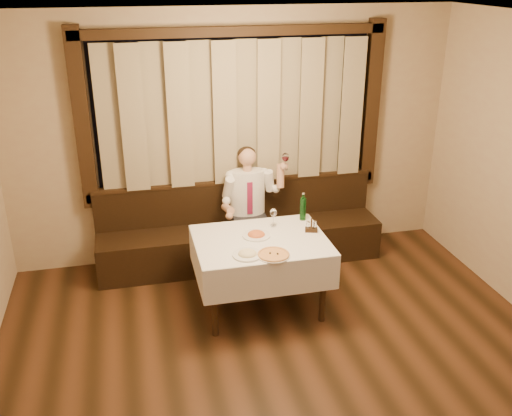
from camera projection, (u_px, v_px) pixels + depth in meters
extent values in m
cube|color=silver|center=(335.00, 40.00, 3.14)|extent=(5.00, 6.00, 0.01)
cube|color=tan|center=(234.00, 138.00, 6.37)|extent=(5.00, 0.01, 2.80)
cube|color=black|center=(234.00, 112.00, 6.24)|extent=(3.00, 0.02, 1.60)
cube|color=orange|center=(171.00, 142.00, 6.20)|extent=(0.50, 0.01, 0.40)
cube|color=black|center=(235.00, 185.00, 6.53)|extent=(3.30, 0.12, 0.10)
cube|color=black|center=(233.00, 31.00, 5.87)|extent=(3.30, 0.12, 0.10)
cube|color=black|center=(82.00, 121.00, 5.86)|extent=(0.16, 0.12, 1.90)
cube|color=black|center=(371.00, 105.00, 6.54)|extent=(0.16, 0.12, 1.90)
cube|color=#877557|center=(235.00, 114.00, 6.15)|extent=(2.90, 0.08, 1.55)
cube|color=black|center=(241.00, 244.00, 6.55)|extent=(3.20, 0.60, 0.45)
cube|color=black|center=(236.00, 200.00, 6.58)|extent=(3.20, 0.12, 0.45)
cube|color=black|center=(236.00, 180.00, 6.49)|extent=(3.20, 0.14, 0.04)
cylinder|color=black|center=(215.00, 302.00, 5.18)|extent=(0.06, 0.06, 0.71)
cylinder|color=black|center=(323.00, 289.00, 5.40)|extent=(0.06, 0.06, 0.71)
cylinder|color=black|center=(203.00, 264.00, 5.84)|extent=(0.06, 0.06, 0.71)
cylinder|color=black|center=(300.00, 253.00, 6.06)|extent=(0.06, 0.06, 0.71)
cube|color=black|center=(261.00, 242.00, 5.47)|extent=(1.20, 0.90, 0.04)
cube|color=white|center=(261.00, 240.00, 5.46)|extent=(1.26, 0.96, 0.01)
cube|color=white|center=(273.00, 280.00, 5.10)|extent=(1.26, 0.01, 0.35)
cube|color=white|center=(250.00, 235.00, 5.96)|extent=(1.26, 0.01, 0.35)
cube|color=white|center=(196.00, 263.00, 5.40)|extent=(0.01, 0.96, 0.35)
cube|color=white|center=(322.00, 249.00, 5.66)|extent=(0.01, 0.96, 0.35)
cylinder|color=white|center=(273.00, 256.00, 5.15)|extent=(0.31, 0.31, 0.01)
cylinder|color=#C24F1D|center=(274.00, 255.00, 5.14)|extent=(0.28, 0.28, 0.01)
torus|color=tan|center=(274.00, 254.00, 5.14)|extent=(0.29, 0.29, 0.02)
sphere|color=black|center=(270.00, 253.00, 5.15)|extent=(0.02, 0.02, 0.02)
sphere|color=black|center=(278.00, 254.00, 5.14)|extent=(0.02, 0.02, 0.02)
cylinder|color=white|center=(256.00, 235.00, 5.52)|extent=(0.27, 0.27, 0.02)
ellipsoid|color=#B8521D|center=(256.00, 231.00, 5.50)|extent=(0.17, 0.17, 0.08)
cylinder|color=white|center=(247.00, 255.00, 5.15)|extent=(0.27, 0.27, 0.02)
ellipsoid|color=beige|center=(247.00, 250.00, 5.13)|extent=(0.17, 0.17, 0.08)
cylinder|color=#104D14|center=(303.00, 209.00, 5.84)|extent=(0.06, 0.06, 0.24)
cylinder|color=#104D14|center=(303.00, 197.00, 5.79)|extent=(0.03, 0.03, 0.05)
cylinder|color=silver|center=(303.00, 194.00, 5.77)|extent=(0.03, 0.03, 0.01)
cylinder|color=white|center=(273.00, 226.00, 5.74)|extent=(0.06, 0.06, 0.01)
cylinder|color=white|center=(273.00, 221.00, 5.71)|extent=(0.01, 0.01, 0.10)
ellipsoid|color=white|center=(273.00, 213.00, 5.68)|extent=(0.07, 0.07, 0.09)
cube|color=black|center=(311.00, 230.00, 5.61)|extent=(0.13, 0.09, 0.04)
cube|color=black|center=(311.00, 224.00, 5.59)|extent=(0.03, 0.06, 0.09)
cylinder|color=white|center=(308.00, 225.00, 5.60)|extent=(0.03, 0.03, 0.07)
cylinder|color=silver|center=(308.00, 222.00, 5.58)|extent=(0.03, 0.03, 0.01)
cylinder|color=white|center=(315.00, 226.00, 5.59)|extent=(0.03, 0.03, 0.07)
cylinder|color=silver|center=(315.00, 222.00, 5.58)|extent=(0.03, 0.03, 0.01)
cube|color=black|center=(250.00, 224.00, 6.35)|extent=(0.37, 0.42, 0.15)
cube|color=black|center=(245.00, 257.00, 6.26)|extent=(0.10, 0.11, 0.45)
cube|color=black|center=(263.00, 255.00, 6.30)|extent=(0.10, 0.11, 0.45)
ellipsoid|color=white|center=(247.00, 192.00, 6.34)|extent=(0.39, 0.24, 0.50)
cube|color=maroon|center=(250.00, 198.00, 6.24)|extent=(0.06, 0.01, 0.37)
cylinder|color=tan|center=(247.00, 167.00, 6.23)|extent=(0.09, 0.09, 0.07)
sphere|color=tan|center=(247.00, 157.00, 6.18)|extent=(0.20, 0.20, 0.20)
ellipsoid|color=black|center=(247.00, 154.00, 6.20)|extent=(0.20, 0.20, 0.15)
sphere|color=white|center=(231.00, 176.00, 6.23)|extent=(0.12, 0.12, 0.12)
sphere|color=white|center=(264.00, 173.00, 6.30)|extent=(0.12, 0.12, 0.12)
sphere|color=tan|center=(229.00, 216.00, 5.98)|extent=(0.08, 0.08, 0.08)
sphere|color=tan|center=(284.00, 166.00, 6.15)|extent=(0.09, 0.09, 0.09)
cylinder|color=white|center=(285.00, 164.00, 6.11)|extent=(0.01, 0.01, 0.10)
ellipsoid|color=white|center=(285.00, 157.00, 6.08)|extent=(0.08, 0.08, 0.10)
ellipsoid|color=#4C070F|center=(285.00, 158.00, 6.09)|extent=(0.06, 0.06, 0.06)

